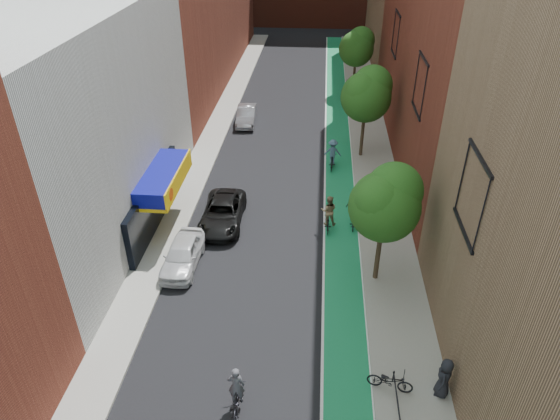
% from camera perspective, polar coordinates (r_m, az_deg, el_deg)
% --- Properties ---
extents(bike_lane, '(2.00, 68.00, 0.01)m').
position_cam_1_polar(bike_lane, '(39.50, 6.67, 7.47)').
color(bike_lane, '#167D44').
rests_on(bike_lane, ground).
extents(sidewalk_left, '(2.00, 68.00, 0.15)m').
position_cam_1_polar(sidewalk_left, '(40.33, -7.80, 8.04)').
color(sidewalk_left, gray).
rests_on(sidewalk_left, ground).
extents(sidewalk_right, '(3.00, 68.00, 0.15)m').
position_cam_1_polar(sidewalk_right, '(39.66, 10.31, 7.37)').
color(sidewalk_right, gray).
rests_on(sidewalk_right, ground).
extents(building_left_white, '(8.00, 20.00, 12.00)m').
position_cam_1_polar(building_left_white, '(29.31, -23.15, 8.65)').
color(building_left_white, silver).
rests_on(building_left_white, ground).
extents(tree_near, '(3.40, 3.36, 6.42)m').
position_cam_1_polar(tree_near, '(23.38, 12.02, 0.97)').
color(tree_near, '#332619').
rests_on(tree_near, ground).
extents(tree_mid, '(3.55, 3.53, 6.74)m').
position_cam_1_polar(tree_mid, '(35.95, 9.91, 13.04)').
color(tree_mid, '#332619').
rests_on(tree_mid, ground).
extents(tree_far, '(3.30, 3.25, 6.21)m').
position_cam_1_polar(tree_far, '(49.44, 8.79, 18.03)').
color(tree_far, '#332619').
rests_on(tree_far, ground).
extents(parked_car_white, '(1.76, 4.25, 1.44)m').
position_cam_1_polar(parked_car_white, '(26.53, -11.08, -5.00)').
color(parked_car_white, silver).
rests_on(parked_car_white, ground).
extents(parked_car_black, '(2.45, 5.11, 1.41)m').
position_cam_1_polar(parked_car_black, '(29.50, -6.58, -0.34)').
color(parked_car_black, black).
rests_on(parked_car_black, ground).
extents(parked_car_silver, '(1.73, 4.37, 1.41)m').
position_cam_1_polar(parked_car_silver, '(42.96, -3.86, 10.76)').
color(parked_car_silver, gray).
rests_on(parked_car_silver, ground).
extents(cyclist_lead, '(0.70, 1.88, 2.10)m').
position_cam_1_polar(cyclist_lead, '(20.01, -4.99, -20.41)').
color(cyclist_lead, black).
rests_on(cyclist_lead, ground).
extents(cyclist_lane_near, '(0.91, 1.48, 2.20)m').
position_cam_1_polar(cyclist_lane_near, '(28.72, 5.56, -0.54)').
color(cyclist_lane_near, black).
rests_on(cyclist_lane_near, ground).
extents(cyclist_lane_mid, '(1.05, 1.82, 2.08)m').
position_cam_1_polar(cyclist_lane_mid, '(29.38, 8.46, -0.47)').
color(cyclist_lane_mid, black).
rests_on(cyclist_lane_mid, ground).
extents(cyclist_lane_far, '(1.22, 1.76, 2.17)m').
position_cam_1_polar(cyclist_lane_far, '(35.47, 6.02, 6.21)').
color(cyclist_lane_far, black).
rests_on(cyclist_lane_far, ground).
extents(parked_bike_near, '(1.88, 0.96, 0.94)m').
position_cam_1_polar(parked_bike_near, '(20.91, 12.48, -18.50)').
color(parked_bike_near, black).
rests_on(parked_bike_near, sidewalk_right).
extents(pedestrian, '(0.81, 1.02, 1.81)m').
position_cam_1_polar(pedestrian, '(20.95, 18.27, -17.73)').
color(pedestrian, black).
rests_on(pedestrian, sidewalk_right).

